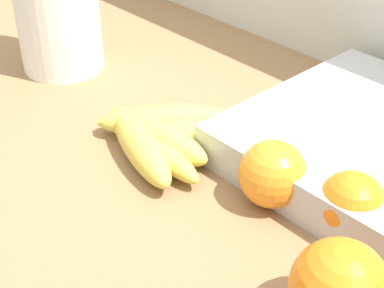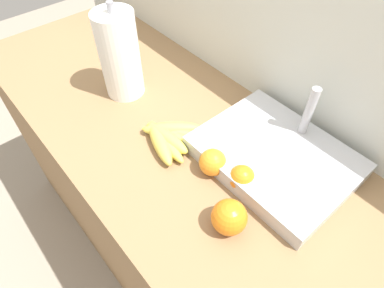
# 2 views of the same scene
# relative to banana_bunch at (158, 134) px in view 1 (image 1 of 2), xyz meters

# --- Properties ---
(wall_back) EXTENTS (2.18, 0.06, 1.30)m
(wall_back) POSITION_rel_banana_bunch_xyz_m (0.01, 0.38, -0.26)
(wall_back) COLOR silver
(wall_back) RESTS_ON ground
(banana_bunch) EXTENTS (0.19, 0.19, 0.04)m
(banana_bunch) POSITION_rel_banana_bunch_xyz_m (0.00, 0.00, 0.00)
(banana_bunch) COLOR #DCC44C
(banana_bunch) RESTS_ON counter
(orange_right) EXTENTS (0.07, 0.07, 0.07)m
(orange_right) POSITION_rel_banana_bunch_xyz_m (0.16, 0.02, 0.02)
(orange_right) COLOR orange
(orange_right) RESTS_ON counter
(orange_back_left) EXTENTS (0.07, 0.07, 0.07)m
(orange_back_left) POSITION_rel_banana_bunch_xyz_m (0.24, 0.05, 0.01)
(orange_back_left) COLOR orange
(orange_back_left) RESTS_ON counter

